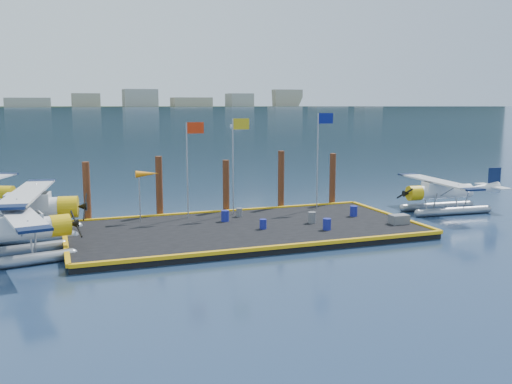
{
  "coord_description": "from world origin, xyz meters",
  "views": [
    {
      "loc": [
        -10.45,
        -30.93,
        7.64
      ],
      "look_at": [
        1.42,
        2.0,
        2.1
      ],
      "focal_mm": 40.0,
      "sensor_mm": 36.0,
      "label": 1
    }
  ],
  "objects_px": {
    "seaplane_d": "(441,194)",
    "drum_0": "(225,216)",
    "piling_0": "(87,194)",
    "drum_3": "(263,224)",
    "windsock": "(147,175)",
    "piling_4": "(332,181)",
    "drum_5": "(239,212)",
    "crate": "(399,219)",
    "seaplane_a": "(12,234)",
    "seaplane_b": "(21,212)",
    "drum_1": "(327,224)",
    "drum_4": "(354,211)",
    "piling_3": "(281,182)",
    "flagpole_red": "(190,155)",
    "piling_1": "(159,189)",
    "drum_2": "(312,217)",
    "flagpole_blue": "(320,146)",
    "piling_2": "(226,188)",
    "flagpole_yellow": "(236,151)"
  },
  "relations": [
    {
      "from": "seaplane_d",
      "to": "drum_0",
      "type": "bearing_deg",
      "value": 92.24
    },
    {
      "from": "piling_0",
      "to": "drum_3",
      "type": "bearing_deg",
      "value": -33.83
    },
    {
      "from": "windsock",
      "to": "piling_4",
      "type": "bearing_deg",
      "value": 6.75
    },
    {
      "from": "drum_0",
      "to": "drum_5",
      "type": "bearing_deg",
      "value": 40.75
    },
    {
      "from": "piling_4",
      "to": "crate",
      "type": "bearing_deg",
      "value": -86.29
    },
    {
      "from": "seaplane_a",
      "to": "drum_3",
      "type": "xyz_separation_m",
      "value": [
        13.26,
        1.03,
        -0.71
      ]
    },
    {
      "from": "seaplane_b",
      "to": "drum_3",
      "type": "relative_size",
      "value": 18.19
    },
    {
      "from": "drum_1",
      "to": "windsock",
      "type": "distance_m",
      "value": 11.33
    },
    {
      "from": "drum_1",
      "to": "drum_4",
      "type": "bearing_deg",
      "value": 41.06
    },
    {
      "from": "drum_0",
      "to": "windsock",
      "type": "height_order",
      "value": "windsock"
    },
    {
      "from": "seaplane_b",
      "to": "windsock",
      "type": "height_order",
      "value": "seaplane_b"
    },
    {
      "from": "drum_0",
      "to": "seaplane_b",
      "type": "bearing_deg",
      "value": 175.18
    },
    {
      "from": "drum_4",
      "to": "piling_3",
      "type": "height_order",
      "value": "piling_3"
    },
    {
      "from": "drum_0",
      "to": "piling_0",
      "type": "bearing_deg",
      "value": 156.05
    },
    {
      "from": "drum_4",
      "to": "piling_3",
      "type": "relative_size",
      "value": 0.15
    },
    {
      "from": "flagpole_red",
      "to": "piling_1",
      "type": "xyz_separation_m",
      "value": [
        -1.71,
        1.6,
        -2.3
      ]
    },
    {
      "from": "piling_3",
      "to": "drum_1",
      "type": "bearing_deg",
      "value": -92.35
    },
    {
      "from": "seaplane_a",
      "to": "drum_4",
      "type": "xyz_separation_m",
      "value": [
        20.03,
        2.53,
        -0.66
      ]
    },
    {
      "from": "drum_2",
      "to": "piling_0",
      "type": "height_order",
      "value": "piling_0"
    },
    {
      "from": "flagpole_blue",
      "to": "windsock",
      "type": "relative_size",
      "value": 2.08
    },
    {
      "from": "drum_4",
      "to": "windsock",
      "type": "height_order",
      "value": "windsock"
    },
    {
      "from": "drum_5",
      "to": "flagpole_red",
      "type": "height_order",
      "value": "flagpole_red"
    },
    {
      "from": "piling_0",
      "to": "piling_4",
      "type": "distance_m",
      "value": 17.0
    },
    {
      "from": "drum_3",
      "to": "windsock",
      "type": "relative_size",
      "value": 0.18
    },
    {
      "from": "seaplane_d",
      "to": "drum_5",
      "type": "relative_size",
      "value": 15.5
    },
    {
      "from": "seaplane_a",
      "to": "piling_0",
      "type": "relative_size",
      "value": 2.26
    },
    {
      "from": "crate",
      "to": "piling_4",
      "type": "height_order",
      "value": "piling_4"
    },
    {
      "from": "seaplane_a",
      "to": "flagpole_red",
      "type": "relative_size",
      "value": 1.5
    },
    {
      "from": "seaplane_b",
      "to": "piling_4",
      "type": "height_order",
      "value": "piling_4"
    },
    {
      "from": "seaplane_b",
      "to": "piling_2",
      "type": "bearing_deg",
      "value": 109.63
    },
    {
      "from": "seaplane_b",
      "to": "flagpole_blue",
      "type": "bearing_deg",
      "value": 101.22
    },
    {
      "from": "seaplane_d",
      "to": "piling_0",
      "type": "xyz_separation_m",
      "value": [
        -23.45,
        3.94,
        0.68
      ]
    },
    {
      "from": "drum_1",
      "to": "piling_4",
      "type": "xyz_separation_m",
      "value": [
        4.32,
        7.72,
        1.27
      ]
    },
    {
      "from": "seaplane_a",
      "to": "crate",
      "type": "relative_size",
      "value": 8.22
    },
    {
      "from": "piling_2",
      "to": "crate",
      "type": "bearing_deg",
      "value": -42.22
    },
    {
      "from": "drum_1",
      "to": "flagpole_blue",
      "type": "xyz_separation_m",
      "value": [
        2.51,
        6.12,
        3.96
      ]
    },
    {
      "from": "drum_5",
      "to": "windsock",
      "type": "xyz_separation_m",
      "value": [
        -5.67,
        0.8,
        2.55
      ]
    },
    {
      "from": "piling_1",
      "to": "piling_3",
      "type": "height_order",
      "value": "piling_3"
    },
    {
      "from": "seaplane_a",
      "to": "piling_2",
      "type": "bearing_deg",
      "value": 108.15
    },
    {
      "from": "drum_4",
      "to": "flagpole_yellow",
      "type": "bearing_deg",
      "value": 155.43
    },
    {
      "from": "piling_0",
      "to": "piling_3",
      "type": "bearing_deg",
      "value": 0.0
    },
    {
      "from": "flagpole_red",
      "to": "seaplane_d",
      "type": "bearing_deg",
      "value": -7.73
    },
    {
      "from": "drum_5",
      "to": "crate",
      "type": "height_order",
      "value": "same"
    },
    {
      "from": "drum_3",
      "to": "flagpole_red",
      "type": "height_order",
      "value": "flagpole_red"
    },
    {
      "from": "seaplane_d",
      "to": "flagpole_blue",
      "type": "distance_m",
      "value": 9.21
    },
    {
      "from": "drum_3",
      "to": "piling_0",
      "type": "height_order",
      "value": "piling_0"
    },
    {
      "from": "flagpole_yellow",
      "to": "flagpole_blue",
      "type": "height_order",
      "value": "flagpole_blue"
    },
    {
      "from": "seaplane_d",
      "to": "drum_1",
      "type": "relative_size",
      "value": 13.01
    },
    {
      "from": "seaplane_a",
      "to": "crate",
      "type": "distance_m",
      "value": 21.45
    },
    {
      "from": "piling_0",
      "to": "piling_4",
      "type": "xyz_separation_m",
      "value": [
        17.0,
        0.0,
        0.0
      ]
    }
  ]
}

